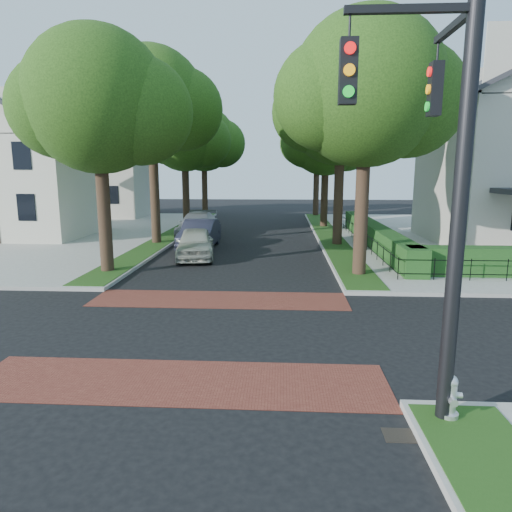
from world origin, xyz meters
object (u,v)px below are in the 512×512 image
at_px(parked_car_front, 195,243).
at_px(fire_hydrant, 450,397).
at_px(traffic_signal, 446,158).
at_px(parked_car_middle, 200,234).
at_px(parked_car_rear, 198,225).

distance_m(parked_car_front, fire_hydrant, 17.17).
xyz_separation_m(traffic_signal, parked_car_middle, (-7.52, 18.41, -3.87)).
xyz_separation_m(parked_car_rear, fire_hydrant, (8.72, -22.77, -0.30)).
relative_size(traffic_signal, parked_car_middle, 1.57).
height_order(parked_car_middle, parked_car_rear, parked_car_rear).
bearing_deg(fire_hydrant, parked_car_middle, 137.45).
distance_m(parked_car_front, parked_car_middle, 3.17).
relative_size(parked_car_middle, parked_car_rear, 0.87).
bearing_deg(parked_car_front, traffic_signal, -73.43).
bearing_deg(parked_car_middle, traffic_signal, -67.03).
bearing_deg(parked_car_front, parked_car_rear, 90.82).
relative_size(parked_car_rear, fire_hydrant, 6.98).
relative_size(parked_car_front, parked_car_middle, 0.91).
xyz_separation_m(parked_car_front, parked_car_middle, (-0.33, 3.16, 0.05)).
xyz_separation_m(parked_car_middle, parked_car_rear, (-0.89, 4.17, 0.01)).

